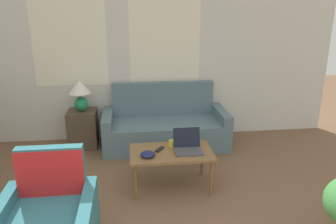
{
  "coord_description": "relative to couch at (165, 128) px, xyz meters",
  "views": [
    {
      "loc": [
        0.07,
        -1.59,
        2.07
      ],
      "look_at": [
        0.56,
        2.49,
        0.75
      ],
      "focal_mm": 35.0,
      "sensor_mm": 36.0,
      "label": 1
    }
  ],
  "objects": [
    {
      "name": "cup_yellow",
      "position": [
        0.19,
        -1.09,
        0.24
      ],
      "size": [
        0.08,
        0.08,
        0.1
      ],
      "color": "gold",
      "rests_on": "coffee_table"
    },
    {
      "name": "laptop",
      "position": [
        0.13,
        -1.27,
        0.24
      ],
      "size": [
        0.32,
        0.3,
        0.24
      ],
      "color": "#47474C",
      "rests_on": "coffee_table"
    },
    {
      "name": "cup_navy",
      "position": [
        -0.04,
        -1.13,
        0.23
      ],
      "size": [
        0.08,
        0.08,
        0.08
      ],
      "color": "gold",
      "rests_on": "coffee_table"
    },
    {
      "name": "wall_back",
      "position": [
        -0.59,
        0.41,
        1.03
      ],
      "size": [
        6.78,
        0.06,
        2.6
      ],
      "color": "silver",
      "rests_on": "ground_plane"
    },
    {
      "name": "snack_bowl",
      "position": [
        -0.35,
        -1.38,
        0.21
      ],
      "size": [
        0.17,
        0.17,
        0.06
      ],
      "color": "#191E4C",
      "rests_on": "coffee_table"
    },
    {
      "name": "tv_remote",
      "position": [
        -0.2,
        -1.22,
        0.19
      ],
      "size": [
        0.12,
        0.15,
        0.02
      ],
      "color": "black",
      "rests_on": "coffee_table"
    },
    {
      "name": "coffee_table",
      "position": [
        -0.07,
        -1.27,
        0.13
      ],
      "size": [
        0.97,
        0.58,
        0.46
      ],
      "color": "brown",
      "rests_on": "ground_plane"
    },
    {
      "name": "table_lamp",
      "position": [
        -1.26,
        0.09,
        0.59
      ],
      "size": [
        0.33,
        0.33,
        0.47
      ],
      "color": "#1E8451",
      "rests_on": "side_table"
    },
    {
      "name": "side_table",
      "position": [
        -1.26,
        0.09,
        0.01
      ],
      "size": [
        0.43,
        0.43,
        0.57
      ],
      "color": "#4C3D2D",
      "rests_on": "ground_plane"
    },
    {
      "name": "couch",
      "position": [
        0.0,
        0.0,
        0.0
      ],
      "size": [
        1.88,
        0.8,
        0.94
      ],
      "color": "slate",
      "rests_on": "ground_plane"
    }
  ]
}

